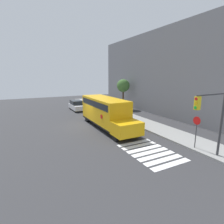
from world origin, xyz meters
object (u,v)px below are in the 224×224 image
object	(u,v)px
tree_near_sidewalk	(123,86)
school_bus	(106,111)
parked_car	(77,105)
stop_sign	(196,128)
traffic_light	(213,115)

from	to	relation	value
tree_near_sidewalk	school_bus	bearing A→B (deg)	-40.49
parked_car	tree_near_sidewalk	xyz separation A→B (m)	(2.31, 7.61, 3.13)
stop_sign	tree_near_sidewalk	size ratio (longest dim) A/B	0.52
traffic_light	parked_car	bearing A→B (deg)	-172.23
tree_near_sidewalk	stop_sign	bearing A→B (deg)	-12.85
traffic_light	tree_near_sidewalk	bearing A→B (deg)	166.25
school_bus	traffic_light	world-z (taller)	traffic_light
stop_sign	traffic_light	world-z (taller)	traffic_light
parked_car	stop_sign	world-z (taller)	stop_sign
parked_car	stop_sign	size ratio (longest dim) A/B	1.63
tree_near_sidewalk	parked_car	bearing A→B (deg)	-106.90
stop_sign	traffic_light	distance (m)	2.29
school_bus	stop_sign	world-z (taller)	school_bus
parked_car	traffic_light	xyz separation A→B (m)	(21.44, 2.93, 2.38)
school_bus	tree_near_sidewalk	xyz separation A→B (m)	(-8.83, 7.54, 2.08)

